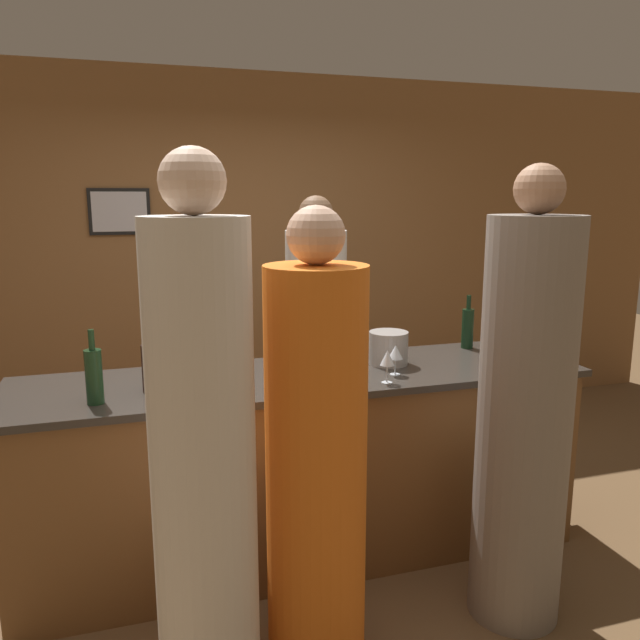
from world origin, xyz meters
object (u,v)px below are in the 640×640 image
(guest_2, at_px, (316,462))
(guest_0, at_px, (203,464))
(guest_1, at_px, (524,418))
(wine_bottle_2, at_px, (150,367))
(wine_bottle_0, at_px, (468,327))
(wine_bottle_1, at_px, (94,375))
(bartender, at_px, (316,357))
(ice_bucket, at_px, (388,348))

(guest_2, bearing_deg, guest_0, -165.50)
(guest_1, relative_size, wine_bottle_2, 6.78)
(wine_bottle_0, bearing_deg, wine_bottle_1, -168.25)
(guest_0, height_order, guest_1, guest_0)
(wine_bottle_0, bearing_deg, bartender, 147.67)
(wine_bottle_1, bearing_deg, wine_bottle_2, 23.49)
(bartender, distance_m, guest_2, 1.54)
(wine_bottle_2, distance_m, ice_bucket, 1.24)
(bartender, bearing_deg, wine_bottle_0, 147.67)
(guest_1, height_order, wine_bottle_1, guest_1)
(bartender, distance_m, wine_bottle_1, 1.59)
(guest_1, distance_m, wine_bottle_0, 1.05)
(guest_1, relative_size, ice_bucket, 9.56)
(ice_bucket, bearing_deg, guest_0, -140.21)
(guest_1, bearing_deg, guest_2, 179.61)
(guest_2, relative_size, wine_bottle_2, 6.23)
(guest_0, distance_m, wine_bottle_2, 0.80)
(bartender, relative_size, wine_bottle_2, 6.36)
(guest_0, relative_size, wine_bottle_1, 6.19)
(wine_bottle_1, distance_m, wine_bottle_2, 0.25)
(bartender, height_order, guest_0, guest_0)
(guest_0, relative_size, wine_bottle_0, 6.42)
(guest_1, bearing_deg, wine_bottle_2, 156.41)
(guest_1, xyz_separation_m, guest_2, (-0.93, 0.01, -0.08))
(wine_bottle_2, xyz_separation_m, ice_bucket, (1.23, 0.13, -0.03))
(wine_bottle_2, relative_size, ice_bucket, 1.41)
(wine_bottle_0, distance_m, ice_bucket, 0.62)
(guest_0, bearing_deg, guest_2, 14.50)
(wine_bottle_2, bearing_deg, guest_1, -23.59)
(bartender, relative_size, guest_0, 0.93)
(wine_bottle_0, height_order, wine_bottle_2, wine_bottle_0)
(guest_2, bearing_deg, ice_bucket, 50.97)
(wine_bottle_2, bearing_deg, guest_2, -48.13)
(wine_bottle_0, relative_size, wine_bottle_1, 0.96)
(guest_0, xyz_separation_m, ice_bucket, (1.08, 0.90, 0.13))
(guest_0, bearing_deg, wine_bottle_1, 119.37)
(guest_0, bearing_deg, wine_bottle_0, 33.32)
(guest_0, height_order, wine_bottle_1, guest_0)
(guest_0, xyz_separation_m, wine_bottle_0, (1.67, 1.10, 0.16))
(bartender, height_order, wine_bottle_2, bartender)
(wine_bottle_1, bearing_deg, wine_bottle_0, 11.75)
(guest_2, distance_m, wine_bottle_1, 1.03)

